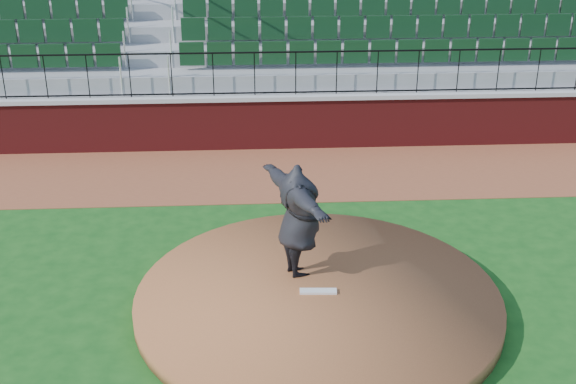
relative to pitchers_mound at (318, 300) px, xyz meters
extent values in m
plane|color=#144714|center=(-0.38, 0.01, -0.12)|extent=(90.00, 90.00, 0.00)
cube|color=brown|center=(-0.38, 5.41, -0.12)|extent=(34.00, 3.20, 0.01)
cube|color=maroon|center=(-0.38, 7.01, 0.47)|extent=(34.00, 0.35, 1.20)
cube|color=#B7B7B7|center=(-0.38, 7.01, 1.12)|extent=(34.00, 0.45, 0.10)
cylinder|color=brown|center=(0.00, 0.00, 0.00)|extent=(5.66, 5.66, 0.25)
cube|color=silver|center=(0.01, 0.03, 0.14)|extent=(0.58, 0.17, 0.04)
imported|color=black|center=(-0.26, 0.63, 1.08)|extent=(1.39, 2.43, 1.91)
camera|label=1|loc=(-1.00, -9.99, 6.40)|focal=47.33mm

